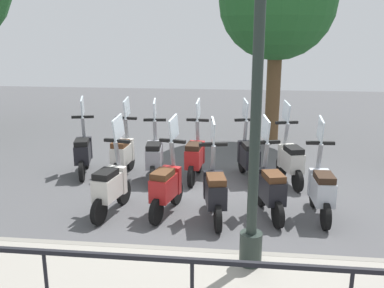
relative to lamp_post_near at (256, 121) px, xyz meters
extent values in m
plane|color=#4C4C4F|center=(2.40, 0.49, -1.88)|extent=(28.00, 28.00, 0.00)
cube|color=gray|center=(0.25, 0.49, -1.80)|extent=(0.10, 20.00, 0.15)
cube|color=black|center=(-1.80, 0.49, -0.68)|extent=(0.04, 16.00, 0.04)
cylinder|color=#232D28|center=(0.00, 0.00, -1.53)|extent=(0.26, 0.26, 0.40)
cylinder|color=#232D28|center=(0.00, 0.00, 0.18)|extent=(0.12, 0.12, 3.81)
cylinder|color=brown|center=(6.43, -0.65, -0.66)|extent=(0.36, 0.36, 2.45)
sphere|color=#235B28|center=(6.43, -0.65, 1.63)|extent=(2.84, 2.84, 2.84)
cylinder|color=black|center=(2.18, -1.08, -1.68)|extent=(0.40, 0.10, 0.40)
cylinder|color=black|center=(1.35, -1.12, -1.68)|extent=(0.40, 0.10, 0.40)
cube|color=#B7BCC6|center=(1.68, -1.11, -1.40)|extent=(0.61, 0.31, 0.36)
cube|color=#B7BCC6|center=(1.97, -1.09, -1.38)|extent=(0.13, 0.31, 0.44)
cube|color=black|center=(1.61, -1.11, -1.17)|extent=(0.41, 0.28, 0.10)
cylinder|color=gray|center=(2.03, -1.09, -1.02)|extent=(0.19, 0.08, 0.55)
cube|color=black|center=(2.03, -1.09, -0.75)|extent=(0.08, 0.44, 0.05)
cube|color=silver|center=(2.09, -1.09, -0.55)|extent=(0.39, 0.05, 0.42)
cylinder|color=black|center=(2.13, -0.22, -1.68)|extent=(0.41, 0.18, 0.40)
cylinder|color=black|center=(1.33, -0.43, -1.68)|extent=(0.41, 0.18, 0.40)
cube|color=black|center=(1.64, -0.34, -1.40)|extent=(0.65, 0.42, 0.36)
cube|color=black|center=(1.92, -0.27, -1.38)|extent=(0.19, 0.32, 0.44)
cube|color=#4C2D19|center=(1.58, -0.36, -1.17)|extent=(0.45, 0.35, 0.10)
cylinder|color=gray|center=(1.98, -0.25, -1.02)|extent=(0.19, 0.11, 0.55)
cube|color=black|center=(1.98, -0.25, -0.75)|extent=(0.17, 0.44, 0.05)
cube|color=silver|center=(2.04, -0.24, -0.55)|extent=(0.38, 0.13, 0.42)
cylinder|color=black|center=(1.91, 0.59, -1.68)|extent=(0.41, 0.15, 0.40)
cylinder|color=black|center=(1.09, 0.44, -1.68)|extent=(0.41, 0.15, 0.40)
cube|color=black|center=(1.41, 0.50, -1.40)|extent=(0.64, 0.38, 0.36)
cube|color=black|center=(1.70, 0.56, -1.38)|extent=(0.17, 0.32, 0.44)
cube|color=#4C2D19|center=(1.35, 0.49, -1.17)|extent=(0.44, 0.33, 0.10)
cylinder|color=gray|center=(1.76, 0.57, -1.02)|extent=(0.19, 0.10, 0.55)
cube|color=black|center=(1.76, 0.57, -0.75)|extent=(0.14, 0.44, 0.05)
cube|color=silver|center=(1.82, 0.58, -0.55)|extent=(0.39, 0.10, 0.42)
cylinder|color=black|center=(2.04, 1.19, -1.68)|extent=(0.41, 0.17, 0.40)
cylinder|color=black|center=(1.24, 1.37, -1.68)|extent=(0.41, 0.17, 0.40)
cube|color=#B21E1E|center=(1.56, 1.30, -1.40)|extent=(0.65, 0.41, 0.36)
cube|color=#B21E1E|center=(1.84, 1.24, -1.38)|extent=(0.18, 0.32, 0.44)
cube|color=#4C2D19|center=(1.49, 1.32, -1.17)|extent=(0.45, 0.34, 0.10)
cylinder|color=gray|center=(1.90, 1.22, -1.02)|extent=(0.19, 0.11, 0.55)
cube|color=black|center=(1.90, 1.22, -0.75)|extent=(0.16, 0.44, 0.05)
cube|color=silver|center=(1.96, 1.21, -0.55)|extent=(0.38, 0.12, 0.42)
cylinder|color=black|center=(1.95, 2.07, -1.68)|extent=(0.41, 0.15, 0.40)
cylinder|color=black|center=(1.14, 2.23, -1.68)|extent=(0.41, 0.15, 0.40)
cube|color=beige|center=(1.46, 2.17, -1.40)|extent=(0.64, 0.39, 0.36)
cube|color=beige|center=(1.75, 2.11, -1.38)|extent=(0.17, 0.32, 0.44)
cube|color=black|center=(1.39, 2.18, -1.17)|extent=(0.44, 0.33, 0.10)
cylinder|color=gray|center=(1.81, 2.10, -1.02)|extent=(0.19, 0.10, 0.55)
cube|color=black|center=(1.81, 2.10, -0.75)|extent=(0.14, 0.44, 0.05)
cube|color=silver|center=(1.87, 2.09, -0.55)|extent=(0.39, 0.10, 0.42)
cylinder|color=black|center=(3.66, -0.68, -1.68)|extent=(0.41, 0.18, 0.40)
cylinder|color=black|center=(2.86, -0.90, -1.68)|extent=(0.41, 0.18, 0.40)
cube|color=beige|center=(3.18, -0.81, -1.40)|extent=(0.65, 0.43, 0.36)
cube|color=beige|center=(3.46, -0.74, -1.38)|extent=(0.19, 0.32, 0.44)
cube|color=black|center=(3.11, -0.83, -1.17)|extent=(0.45, 0.36, 0.10)
cylinder|color=gray|center=(3.52, -0.72, -1.02)|extent=(0.19, 0.12, 0.55)
cube|color=black|center=(3.52, -0.72, -0.75)|extent=(0.17, 0.44, 0.05)
cube|color=silver|center=(3.57, -0.71, -0.55)|extent=(0.38, 0.13, 0.42)
cylinder|color=black|center=(3.83, 0.09, -1.68)|extent=(0.41, 0.18, 0.40)
cylinder|color=black|center=(3.03, -0.11, -1.68)|extent=(0.41, 0.18, 0.40)
cube|color=black|center=(3.35, -0.03, -1.40)|extent=(0.65, 0.42, 0.36)
cube|color=black|center=(3.63, 0.04, -1.38)|extent=(0.19, 0.32, 0.44)
cube|color=black|center=(3.28, -0.05, -1.17)|extent=(0.45, 0.35, 0.10)
cylinder|color=gray|center=(3.68, 0.05, -1.02)|extent=(0.19, 0.11, 0.55)
cube|color=black|center=(3.68, 0.05, -0.75)|extent=(0.17, 0.44, 0.05)
cube|color=silver|center=(3.74, 0.07, -0.55)|extent=(0.38, 0.12, 0.42)
cylinder|color=black|center=(3.71, 0.98, -1.68)|extent=(0.40, 0.11, 0.40)
cylinder|color=black|center=(2.88, 1.04, -1.68)|extent=(0.40, 0.11, 0.40)
cube|color=#B21E1E|center=(3.21, 1.01, -1.40)|extent=(0.62, 0.32, 0.36)
cube|color=#B21E1E|center=(3.50, 0.99, -1.38)|extent=(0.14, 0.31, 0.44)
cube|color=black|center=(3.14, 1.02, -1.17)|extent=(0.42, 0.29, 0.10)
cylinder|color=gray|center=(3.56, 0.99, -1.02)|extent=(0.19, 0.08, 0.55)
cube|color=black|center=(3.56, 0.99, -0.75)|extent=(0.09, 0.44, 0.05)
cube|color=silver|center=(3.62, 0.98, -0.55)|extent=(0.39, 0.06, 0.42)
cylinder|color=black|center=(3.63, 1.84, -1.68)|extent=(0.41, 0.12, 0.40)
cylinder|color=black|center=(2.80, 1.75, -1.68)|extent=(0.41, 0.12, 0.40)
cube|color=gray|center=(3.13, 1.79, -1.40)|extent=(0.63, 0.35, 0.36)
cube|color=gray|center=(3.42, 1.82, -1.38)|extent=(0.15, 0.31, 0.44)
cube|color=black|center=(3.06, 1.78, -1.17)|extent=(0.43, 0.30, 0.10)
cylinder|color=gray|center=(3.48, 1.82, -1.02)|extent=(0.19, 0.09, 0.55)
cube|color=black|center=(3.48, 1.82, -0.75)|extent=(0.11, 0.44, 0.05)
cube|color=silver|center=(3.54, 1.83, -0.55)|extent=(0.39, 0.07, 0.42)
cylinder|color=black|center=(3.73, 2.42, -1.68)|extent=(0.40, 0.10, 0.40)
cylinder|color=black|center=(2.90, 2.47, -1.68)|extent=(0.40, 0.10, 0.40)
cube|color=beige|center=(3.23, 2.45, -1.40)|extent=(0.62, 0.31, 0.36)
cube|color=beige|center=(3.52, 2.43, -1.38)|extent=(0.14, 0.31, 0.44)
cube|color=#4C2D19|center=(3.16, 2.45, -1.17)|extent=(0.41, 0.28, 0.10)
cylinder|color=gray|center=(3.58, 2.43, -1.02)|extent=(0.19, 0.08, 0.55)
cube|color=black|center=(3.58, 2.43, -0.75)|extent=(0.09, 0.44, 0.05)
cube|color=silver|center=(3.64, 2.42, -0.55)|extent=(0.39, 0.05, 0.42)
cylinder|color=black|center=(3.75, 3.37, -1.68)|extent=(0.41, 0.17, 0.40)
cylinder|color=black|center=(2.94, 3.17, -1.68)|extent=(0.41, 0.17, 0.40)
cube|color=black|center=(3.26, 3.25, -1.40)|extent=(0.65, 0.42, 0.36)
cube|color=black|center=(3.54, 3.32, -1.38)|extent=(0.19, 0.32, 0.44)
cube|color=black|center=(3.19, 3.23, -1.17)|extent=(0.45, 0.35, 0.10)
cylinder|color=gray|center=(3.60, 3.33, -1.02)|extent=(0.19, 0.11, 0.55)
cube|color=black|center=(3.60, 3.33, -0.75)|extent=(0.16, 0.44, 0.05)
cube|color=silver|center=(3.66, 3.35, -0.55)|extent=(0.38, 0.12, 0.42)
camera|label=1|loc=(-4.59, 0.17, 0.96)|focal=40.00mm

